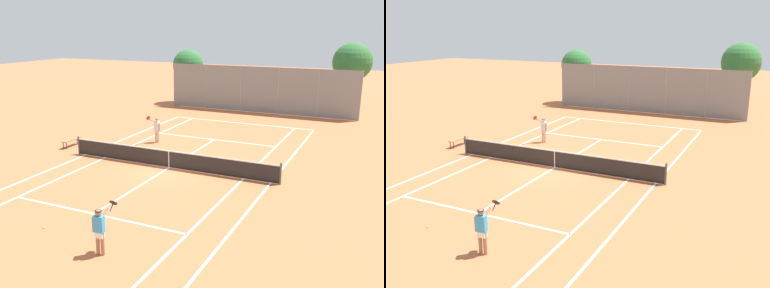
% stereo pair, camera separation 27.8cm
% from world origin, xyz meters
% --- Properties ---
extents(ground_plane, '(120.00, 120.00, 0.00)m').
position_xyz_m(ground_plane, '(0.00, 0.00, 0.00)').
color(ground_plane, '#BC663D').
extents(court_line_markings, '(11.10, 23.90, 0.01)m').
position_xyz_m(court_line_markings, '(0.00, 0.00, 0.00)').
color(court_line_markings, white).
rests_on(court_line_markings, ground).
extents(tennis_net, '(12.00, 0.10, 1.07)m').
position_xyz_m(tennis_net, '(0.00, 0.00, 0.51)').
color(tennis_net, '#474C47').
rests_on(tennis_net, ground).
extents(player_near_side, '(0.62, 0.77, 1.77)m').
position_xyz_m(player_near_side, '(2.16, -8.84, 0.93)').
color(player_near_side, '#936B4C').
rests_on(player_near_side, ground).
extents(player_far_left, '(0.77, 0.71, 1.77)m').
position_xyz_m(player_far_left, '(-3.10, 4.21, 0.93)').
color(player_far_left, '#D8A884').
rests_on(player_far_left, ground).
extents(loose_tennis_ball_0, '(0.07, 0.07, 0.07)m').
position_xyz_m(loose_tennis_ball_0, '(-0.89, -8.22, 0.03)').
color(loose_tennis_ball_0, '#D1DB33').
rests_on(loose_tennis_ball_0, ground).
extents(loose_tennis_ball_1, '(0.07, 0.07, 0.07)m').
position_xyz_m(loose_tennis_ball_1, '(-2.00, 7.01, 0.03)').
color(loose_tennis_ball_1, '#D1DB33').
rests_on(loose_tennis_ball_1, ground).
extents(loose_tennis_ball_2, '(0.07, 0.07, 0.07)m').
position_xyz_m(loose_tennis_ball_2, '(0.29, 1.74, 0.03)').
color(loose_tennis_ball_2, '#D1DB33').
rests_on(loose_tennis_ball_2, ground).
extents(loose_tennis_ball_3, '(0.07, 0.07, 0.07)m').
position_xyz_m(loose_tennis_ball_3, '(-3.93, -6.66, 0.03)').
color(loose_tennis_ball_3, '#D1DB33').
rests_on(loose_tennis_ball_3, ground).
extents(loose_tennis_ball_4, '(0.07, 0.07, 0.07)m').
position_xyz_m(loose_tennis_ball_4, '(0.36, 0.82, 0.03)').
color(loose_tennis_ball_4, '#D1DB33').
rests_on(loose_tennis_ball_4, ground).
extents(loose_tennis_ball_5, '(0.07, 0.07, 0.07)m').
position_xyz_m(loose_tennis_ball_5, '(-2.42, 1.20, 0.03)').
color(loose_tennis_ball_5, '#D1DB33').
rests_on(loose_tennis_ball_5, ground).
extents(courtside_bench, '(0.36, 1.50, 0.47)m').
position_xyz_m(courtside_bench, '(-7.46, 1.14, 0.41)').
color(courtside_bench, olive).
rests_on(courtside_bench, ground).
extents(back_fence, '(16.44, 0.08, 3.96)m').
position_xyz_m(back_fence, '(-0.00, 16.51, 1.98)').
color(back_fence, gray).
rests_on(back_fence, ground).
extents(tree_behind_left, '(3.02, 2.95, 5.10)m').
position_xyz_m(tree_behind_left, '(-7.57, 18.51, 3.54)').
color(tree_behind_left, brown).
rests_on(tree_behind_left, ground).
extents(tree_behind_right, '(3.32, 3.32, 5.92)m').
position_xyz_m(tree_behind_right, '(7.01, 20.48, 4.15)').
color(tree_behind_right, brown).
rests_on(tree_behind_right, ground).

